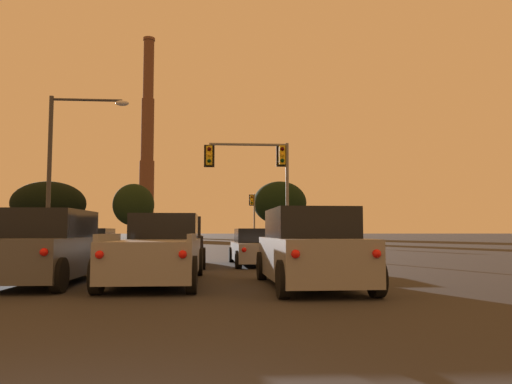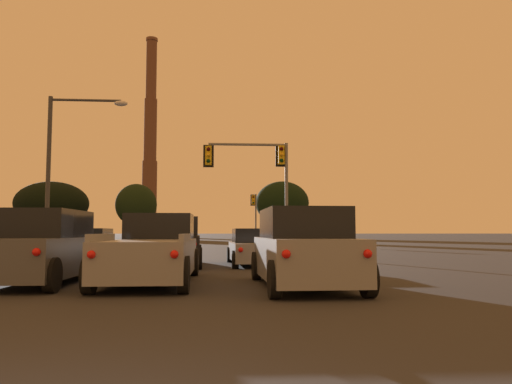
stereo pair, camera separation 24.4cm
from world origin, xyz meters
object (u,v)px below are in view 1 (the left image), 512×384
pickup_truck_center_lane_second (159,251)px  street_lamp (64,156)px  suv_right_lane_second (310,249)px  smokestack (147,157)px  suv_center_lane_front (177,242)px  traffic_light_overhead_right (260,170)px  traffic_light_far_right (253,211)px  suv_left_lane_second (47,248)px  sedan_right_lane_front (257,248)px  sedan_left_lane_front (87,249)px

pickup_truck_center_lane_second → street_lamp: bearing=118.2°
suv_right_lane_second → smokestack: size_ratio=0.10×
suv_right_lane_second → suv_center_lane_front: 8.50m
suv_right_lane_second → pickup_truck_center_lane_second: suv_right_lane_second is taller
pickup_truck_center_lane_second → street_lamp: (-5.63, 10.51, 4.02)m
traffic_light_overhead_right → traffic_light_far_right: size_ratio=1.13×
street_lamp → smokestack: bearing=95.8°
suv_right_lane_second → traffic_light_overhead_right: traffic_light_overhead_right is taller
suv_left_lane_second → sedan_right_lane_front: suv_left_lane_second is taller
sedan_right_lane_front → traffic_light_overhead_right: size_ratio=0.77×
suv_left_lane_second → sedan_left_lane_front: suv_left_lane_second is taller
pickup_truck_center_lane_second → traffic_light_far_right: traffic_light_far_right is taller
pickup_truck_center_lane_second → suv_right_lane_second: bearing=-21.7°
suv_center_lane_front → traffic_light_far_right: bearing=78.6°
suv_left_lane_second → sedan_right_lane_front: 8.89m
sedan_right_lane_front → traffic_light_overhead_right: traffic_light_overhead_right is taller
suv_right_lane_second → pickup_truck_center_lane_second: bearing=157.2°
suv_left_lane_second → traffic_light_overhead_right: 16.09m
suv_right_lane_second → traffic_light_far_right: traffic_light_far_right is taller
street_lamp → smokestack: smokestack is taller
sedan_right_lane_front → street_lamp: size_ratio=0.62×
traffic_light_far_right → smokestack: size_ratio=0.11×
traffic_light_far_right → street_lamp: street_lamp is taller
street_lamp → traffic_light_far_right: bearing=70.4°
sedan_left_lane_front → traffic_light_far_right: 37.56m
suv_right_lane_second → sedan_right_lane_front: size_ratio=1.04×
suv_left_lane_second → street_lamp: size_ratio=0.64×
suv_center_lane_front → traffic_light_overhead_right: 9.50m
suv_center_lane_front → street_lamp: bearing=139.8°
traffic_light_overhead_right → street_lamp: size_ratio=0.81×
street_lamp → traffic_light_overhead_right: bearing=19.8°
suv_left_lane_second → smokestack: (-13.33, 114.46, 19.23)m
traffic_light_overhead_right → smokestack: 103.44m
sedan_left_lane_front → traffic_light_overhead_right: traffic_light_overhead_right is taller
suv_left_lane_second → traffic_light_far_right: traffic_light_far_right is taller
suv_left_lane_second → smokestack: 116.82m
suv_center_lane_front → sedan_left_lane_front: bearing=-173.3°
suv_left_lane_second → street_lamp: bearing=105.7°
pickup_truck_center_lane_second → street_lamp: size_ratio=0.72×
suv_left_lane_second → suv_center_lane_front: (2.76, 6.37, 0.00)m
suv_left_lane_second → suv_center_lane_front: size_ratio=0.99×
traffic_light_far_right → sedan_left_lane_front: bearing=-103.7°
suv_center_lane_front → sedan_right_lane_front: suv_center_lane_front is taller
street_lamp → smokestack: 105.39m
sedan_left_lane_front → pickup_truck_center_lane_second: (3.25, -5.65, 0.14)m
suv_right_lane_second → sedan_right_lane_front: 7.98m
pickup_truck_center_lane_second → smokestack: size_ratio=0.11×
suv_left_lane_second → sedan_left_lane_front: (-0.48, 5.85, -0.23)m
sedan_left_lane_front → pickup_truck_center_lane_second: 6.52m
smokestack → sedan_right_lane_front: bearing=-79.9°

